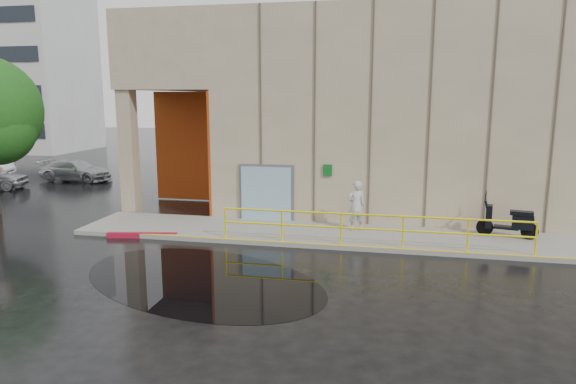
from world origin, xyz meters
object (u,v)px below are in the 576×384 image
scooter (509,212)px  car_c (76,170)px  red_curb (142,235)px  person (356,206)px

scooter → car_c: scooter is taller
red_curb → car_c: car_c is taller
person → red_curb: person is taller
scooter → red_curb: (-12.09, -2.00, -0.91)m
scooter → red_curb: size_ratio=0.81×
person → red_curb: bearing=-8.3°
scooter → person: bearing=-167.5°
person → scooter: bearing=157.3°
car_c → red_curb: bearing=-135.4°
red_curb → car_c: bearing=132.3°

